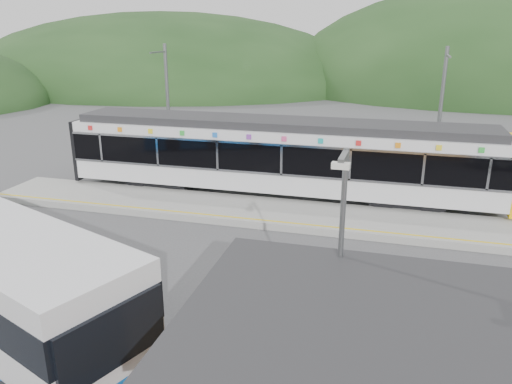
# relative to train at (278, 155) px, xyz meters

# --- Properties ---
(ground) EXTENTS (120.00, 120.00, 0.00)m
(ground) POSITION_rel_train_xyz_m (0.23, -6.00, -2.06)
(ground) COLOR #4C4C4F
(ground) RESTS_ON ground
(hills) EXTENTS (146.00, 149.00, 26.00)m
(hills) POSITION_rel_train_xyz_m (6.42, -0.71, -2.06)
(hills) COLOR #1E3D19
(hills) RESTS_ON ground
(platform) EXTENTS (26.00, 3.20, 0.30)m
(platform) POSITION_rel_train_xyz_m (0.23, -2.70, -1.91)
(platform) COLOR #9E9E99
(platform) RESTS_ON ground
(yellow_line) EXTENTS (26.00, 0.10, 0.01)m
(yellow_line) POSITION_rel_train_xyz_m (0.23, -4.00, -1.76)
(yellow_line) COLOR yellow
(yellow_line) RESTS_ON platform
(train) EXTENTS (20.44, 3.01, 3.74)m
(train) POSITION_rel_train_xyz_m (0.00, 0.00, 0.00)
(train) COLOR black
(train) RESTS_ON ground
(catenary_mast_west) EXTENTS (0.18, 1.80, 7.00)m
(catenary_mast_west) POSITION_rel_train_xyz_m (-6.77, 2.56, 1.58)
(catenary_mast_west) COLOR slate
(catenary_mast_west) RESTS_ON ground
(catenary_mast_east) EXTENTS (0.18, 1.80, 7.00)m
(catenary_mast_east) POSITION_rel_train_xyz_m (7.23, 2.56, 1.58)
(catenary_mast_east) COLOR slate
(catenary_mast_east) RESTS_ON ground
(lamp_post) EXTENTS (0.36, 0.97, 5.44)m
(lamp_post) POSITION_rel_train_xyz_m (4.17, -12.37, 1.20)
(lamp_post) COLOR slate
(lamp_post) RESTS_ON ground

